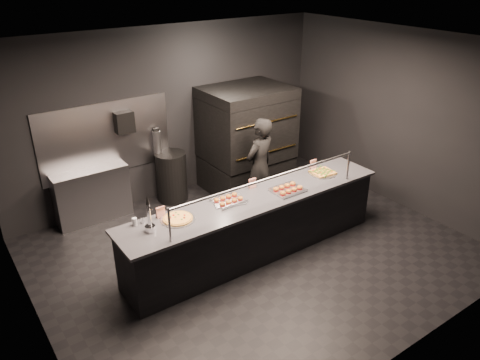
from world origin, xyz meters
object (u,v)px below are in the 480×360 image
at_px(worker, 260,167).
at_px(service_counter, 256,225).
at_px(towel_dispenser, 124,122).
at_px(slider_tray_a, 229,200).
at_px(round_pizza, 178,219).
at_px(beer_tap, 150,221).
at_px(pizza_oven, 246,138).
at_px(fire_extinguisher, 157,143).
at_px(square_pizza, 323,172).
at_px(trash_bin, 172,177).
at_px(prep_shelf, 93,195).
at_px(slider_tray_b, 288,189).

bearing_deg(worker, service_counter, 36.72).
relative_size(towel_dispenser, worker, 0.21).
xyz_separation_m(slider_tray_a, worker, (1.18, 0.84, -0.11)).
xyz_separation_m(towel_dispenser, round_pizza, (-0.29, -2.30, -0.61)).
distance_m(beer_tap, slider_tray_a, 1.22).
bearing_deg(round_pizza, pizza_oven, 37.07).
height_order(round_pizza, slider_tray_a, slider_tray_a).
relative_size(pizza_oven, beer_tap, 3.78).
bearing_deg(fire_extinguisher, square_pizza, -54.41).
bearing_deg(trash_bin, beer_tap, -122.75).
height_order(prep_shelf, round_pizza, round_pizza).
relative_size(towel_dispenser, round_pizza, 0.78).
xyz_separation_m(service_counter, worker, (0.79, 0.96, 0.37)).
bearing_deg(slider_tray_a, trash_bin, 84.96).
height_order(pizza_oven, trash_bin, pizza_oven).
relative_size(trash_bin, worker, 0.53).
bearing_deg(towel_dispenser, square_pizza, -46.36).
height_order(slider_tray_b, square_pizza, slider_tray_b).
height_order(pizza_oven, square_pizza, pizza_oven).
xyz_separation_m(pizza_oven, slider_tray_b, (-0.70, -2.00, -0.02)).
bearing_deg(prep_shelf, worker, -29.58).
bearing_deg(beer_tap, fire_extinguisher, 62.06).
bearing_deg(towel_dispenser, pizza_oven, -13.14).
distance_m(towel_dispenser, square_pizza, 3.29).
relative_size(beer_tap, slider_tray_a, 1.01).
xyz_separation_m(pizza_oven, worker, (-0.41, -0.94, -0.13)).
bearing_deg(beer_tap, slider_tray_b, -3.84).
bearing_deg(slider_tray_a, prep_shelf, 118.94).
bearing_deg(fire_extinguisher, worker, -51.50).
xyz_separation_m(towel_dispenser, slider_tray_a, (0.52, -2.27, -0.60)).
distance_m(beer_tap, round_pizza, 0.43).
bearing_deg(worker, round_pizza, 9.89).
relative_size(square_pizza, trash_bin, 0.48).
xyz_separation_m(slider_tray_a, trash_bin, (0.18, 2.10, -0.50)).
distance_m(slider_tray_a, square_pizza, 1.72).
xyz_separation_m(beer_tap, square_pizza, (2.93, 0.01, -0.13)).
xyz_separation_m(fire_extinguisher, slider_tray_b, (0.85, -2.50, -0.11)).
relative_size(service_counter, fire_extinguisher, 8.12).
height_order(service_counter, square_pizza, service_counter).
bearing_deg(prep_shelf, beer_tap, -90.00).
relative_size(fire_extinguisher, beer_tap, 1.00).
height_order(service_counter, fire_extinguisher, service_counter).
bearing_deg(slider_tray_a, fire_extinguisher, 89.12).
bearing_deg(service_counter, square_pizza, 2.14).
height_order(pizza_oven, beer_tap, pizza_oven).
xyz_separation_m(service_counter, slider_tray_a, (-0.38, 0.12, 0.48)).
relative_size(round_pizza, square_pizza, 1.04).
xyz_separation_m(square_pizza, worker, (-0.54, 0.91, -0.10)).
height_order(towel_dispenser, fire_extinguisher, towel_dispenser).
height_order(service_counter, slider_tray_a, service_counter).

